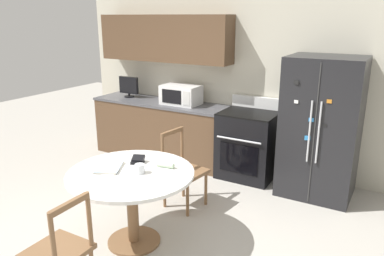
% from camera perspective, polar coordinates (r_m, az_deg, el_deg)
% --- Properties ---
extents(ground_plane, '(14.00, 14.00, 0.00)m').
position_cam_1_polar(ground_plane, '(3.81, -10.45, -18.05)').
color(ground_plane, '#B2ADA3').
extents(back_wall, '(5.20, 0.44, 2.60)m').
position_cam_1_polar(back_wall, '(5.53, 3.92, 9.25)').
color(back_wall, beige).
rests_on(back_wall, ground_plane).
extents(kitchen_counter, '(2.18, 0.64, 0.90)m').
position_cam_1_polar(kitchen_counter, '(5.89, -4.73, -0.20)').
color(kitchen_counter, brown).
rests_on(kitchen_counter, ground_plane).
extents(refrigerator, '(0.87, 0.76, 1.72)m').
position_cam_1_polar(refrigerator, '(4.80, 19.05, 0.06)').
color(refrigerator, black).
rests_on(refrigerator, ground_plane).
extents(oven_range, '(0.74, 0.68, 1.08)m').
position_cam_1_polar(oven_range, '(5.21, 8.56, -2.43)').
color(oven_range, black).
rests_on(oven_range, ground_plane).
extents(microwave, '(0.56, 0.37, 0.28)m').
position_cam_1_polar(microwave, '(5.55, -1.68, 5.09)').
color(microwave, white).
rests_on(microwave, kitchen_counter).
extents(countertop_tv, '(0.35, 0.16, 0.33)m').
position_cam_1_polar(countertop_tv, '(6.13, -9.61, 6.29)').
color(countertop_tv, black).
rests_on(countertop_tv, kitchen_counter).
extents(dining_table, '(1.20, 1.20, 0.76)m').
position_cam_1_polar(dining_table, '(3.64, -9.21, -8.72)').
color(dining_table, white).
rests_on(dining_table, ground_plane).
extents(dining_chair_near, '(0.42, 0.42, 0.90)m').
position_cam_1_polar(dining_chair_near, '(3.16, -19.48, -17.38)').
color(dining_chair_near, brown).
rests_on(dining_chair_near, ground_plane).
extents(dining_chair_far, '(0.48, 0.48, 0.90)m').
position_cam_1_polar(dining_chair_far, '(4.36, -1.35, -6.56)').
color(dining_chair_far, brown).
rests_on(dining_chair_far, ground_plane).
extents(candle_glass, '(0.09, 0.09, 0.09)m').
position_cam_1_polar(candle_glass, '(3.52, -7.96, -6.25)').
color(candle_glass, silver).
rests_on(candle_glass, dining_table).
extents(folded_napkin, '(0.18, 0.08, 0.05)m').
position_cam_1_polar(folded_napkin, '(3.63, -4.06, -5.63)').
color(folded_napkin, beige).
rests_on(folded_napkin, dining_table).
extents(wallet, '(0.16, 0.16, 0.07)m').
position_cam_1_polar(wallet, '(3.77, -8.25, -4.88)').
color(wallet, black).
rests_on(wallet, dining_table).
extents(mail_stack, '(0.33, 0.37, 0.02)m').
position_cam_1_polar(mail_stack, '(3.69, -12.50, -5.88)').
color(mail_stack, white).
rests_on(mail_stack, dining_table).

